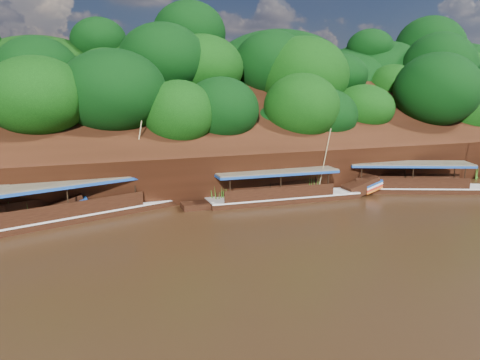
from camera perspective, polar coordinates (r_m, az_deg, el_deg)
The scene contains 6 objects.
ground at distance 29.14m, azimuth 14.21°, elevation -5.99°, with size 160.00×160.00×0.00m, color black.
riverbank at distance 48.61m, azimuth -1.33°, elevation 3.44°, with size 120.00×30.06×19.40m.
boat_0 at distance 41.54m, azimuth 21.85°, elevation -0.58°, with size 14.51×7.61×6.84m.
boat_1 at distance 35.74m, azimuth 6.49°, elevation -1.63°, with size 14.14×2.93×5.93m.
boat_2 at distance 32.60m, azimuth -17.91°, elevation -3.28°, with size 16.51×7.32×6.67m.
reeds at distance 35.64m, azimuth 1.21°, elevation -1.10°, with size 50.07×2.74×1.98m.
Camera 1 is at (-16.41, -22.56, 8.42)m, focal length 35.00 mm.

